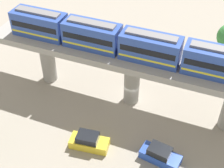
% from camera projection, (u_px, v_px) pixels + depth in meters
% --- Properties ---
extents(ground_plane, '(120.00, 120.00, 0.00)m').
position_uv_depth(ground_plane, '(131.00, 100.00, 40.71)').
color(ground_plane, gray).
extents(viaduct, '(5.20, 35.80, 6.84)m').
position_uv_depth(viaduct, '(133.00, 66.00, 37.23)').
color(viaduct, '#999691').
rests_on(viaduct, ground).
extents(train, '(2.64, 27.45, 3.24)m').
position_uv_depth(train, '(120.00, 41.00, 35.76)').
color(train, '#2D4CA5').
rests_on(train, viaduct).
extents(parked_car_blue, '(2.42, 4.42, 1.76)m').
position_uv_depth(parked_car_blue, '(160.00, 155.00, 33.23)').
color(parked_car_blue, '#284CB7').
rests_on(parked_car_blue, ground).
extents(parked_car_yellow, '(2.33, 4.40, 1.76)m').
position_uv_depth(parked_car_yellow, '(89.00, 142.00, 34.60)').
color(parked_car_yellow, yellow).
rests_on(parked_car_yellow, ground).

